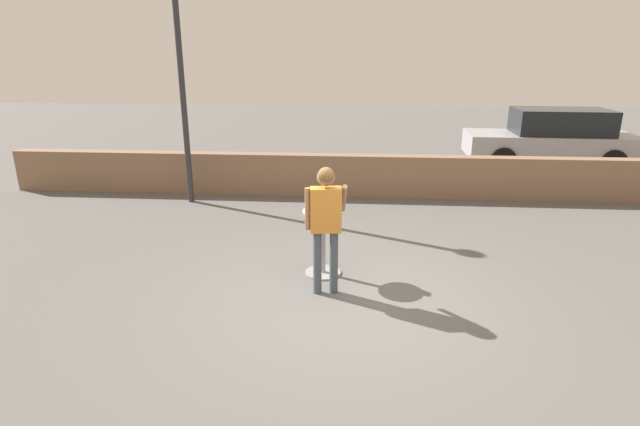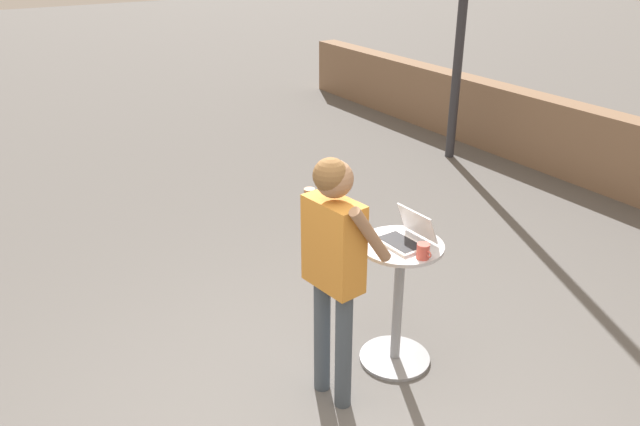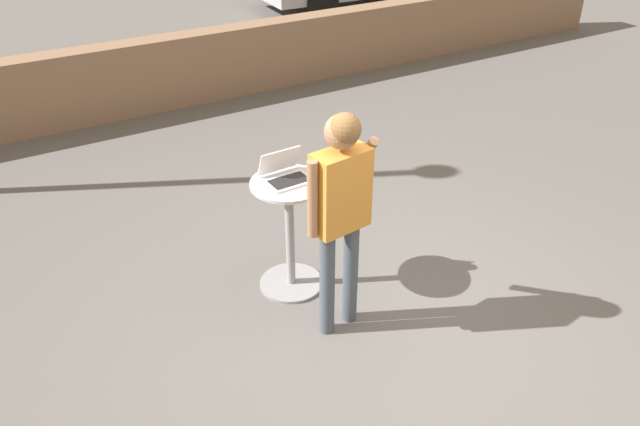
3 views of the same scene
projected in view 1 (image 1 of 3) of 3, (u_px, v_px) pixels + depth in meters
The scene contains 8 objects.
ground_plane at pixel (349, 304), 6.35m from camera, with size 50.00×50.00×0.00m, color #5B5956.
pavement_kerb at pixel (355, 175), 11.04m from camera, with size 15.56×0.35×0.92m.
cafe_table at pixel (323, 240), 7.07m from camera, with size 0.58×0.58×0.96m.
laptop at pixel (323, 206), 6.96m from camera, with size 0.34×0.31×0.22m.
coffee_mug at pixel (340, 208), 6.89m from camera, with size 0.12×0.08×0.10m.
standing_person at pixel (326, 215), 6.31m from camera, with size 0.54×0.41×1.71m.
parked_car_near_street at pixel (553, 138), 13.79m from camera, with size 4.54×1.97×1.59m.
street_lamp at pixel (179, 51), 9.77m from camera, with size 0.32×0.32×4.84m.
Camera 1 is at (0.08, -5.70, 3.05)m, focal length 28.00 mm.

